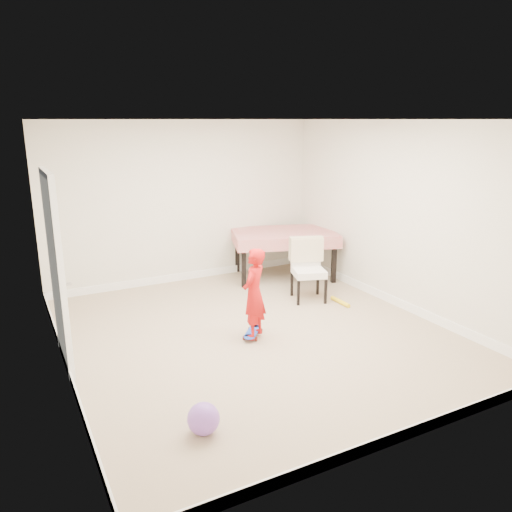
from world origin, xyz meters
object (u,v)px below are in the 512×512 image
dining_table (284,254)px  dining_chair (309,270)px  child (254,296)px  balloon (203,419)px  skateboard (253,333)px

dining_table → dining_chair: size_ratio=1.83×
dining_table → child: (-1.60, -2.00, 0.16)m
dining_table → dining_chair: dining_chair is taller
dining_chair → balloon: (-2.61, -2.35, -0.32)m
dining_chair → child: size_ratio=0.83×
dining_table → skateboard: bearing=-111.0°
dining_chair → child: child is taller
child → balloon: size_ratio=3.97×
dining_table → balloon: dining_table is taller
dining_table → skateboard: (-1.58, -1.91, -0.36)m
dining_table → dining_chair: 1.17m
child → balloon: 1.99m
dining_table → child: size_ratio=1.51×
balloon → dining_chair: bearing=42.0°
dining_chair → balloon: bearing=-119.9°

